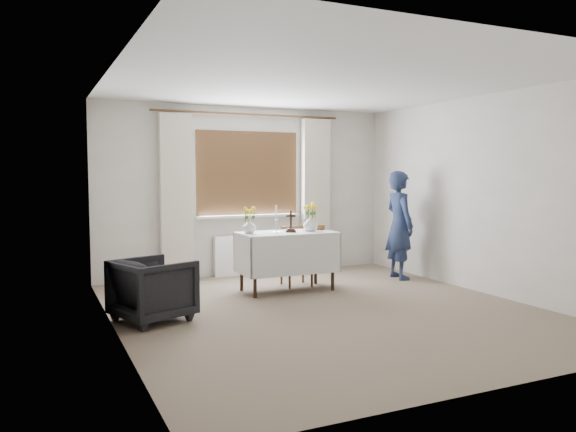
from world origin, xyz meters
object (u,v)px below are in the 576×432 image
at_px(person, 399,225).
at_px(wooden_cross, 291,221).
at_px(altar_table, 287,261).
at_px(wooden_chair, 297,256).
at_px(flower_vase_right, 311,224).
at_px(armchair, 153,290).
at_px(flower_vase_left, 249,226).

distance_m(person, wooden_cross, 1.79).
bearing_deg(wooden_cross, altar_table, 162.06).
bearing_deg(altar_table, wooden_cross, -39.10).
xyz_separation_m(wooden_chair, person, (1.57, -0.15, 0.37)).
bearing_deg(flower_vase_right, wooden_chair, 106.24).
bearing_deg(altar_table, flower_vase_right, -4.67).
height_order(person, wooden_cross, person).
bearing_deg(person, armchair, 108.43).
bearing_deg(flower_vase_right, altar_table, 175.33).
distance_m(altar_table, wooden_cross, 0.52).
xyz_separation_m(altar_table, armchair, (-1.88, -0.78, -0.05)).
height_order(person, flower_vase_left, person).
height_order(flower_vase_left, flower_vase_right, flower_vase_right).
distance_m(flower_vase_left, flower_vase_right, 0.82).
height_order(wooden_cross, flower_vase_left, wooden_cross).
distance_m(altar_table, person, 1.86).
height_order(altar_table, wooden_chair, wooden_chair).
height_order(armchair, person, person).
bearing_deg(wooden_chair, wooden_cross, -123.97).
bearing_deg(wooden_chair, altar_table, -132.21).
height_order(wooden_chair, flower_vase_right, flower_vase_right).
bearing_deg(person, flower_vase_right, 99.62).
relative_size(wooden_chair, armchair, 1.12).
bearing_deg(flower_vase_right, wooden_cross, -179.11).
relative_size(wooden_chair, flower_vase_left, 4.50).
distance_m(wooden_chair, flower_vase_left, 0.88).
relative_size(altar_table, wooden_chair, 1.54).
height_order(armchair, wooden_cross, wooden_cross).
bearing_deg(wooden_cross, flower_vase_left, -170.28).
distance_m(armchair, flower_vase_right, 2.39).
bearing_deg(flower_vase_right, person, 4.39).
bearing_deg(wooden_chair, flower_vase_left, -163.60).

